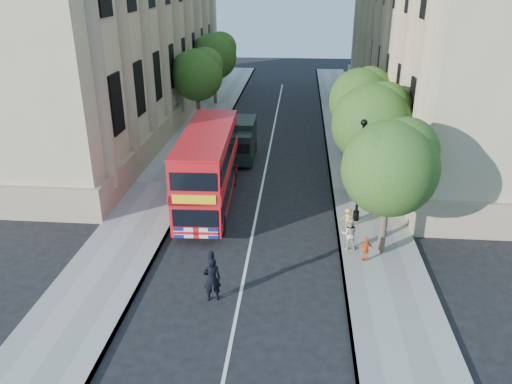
% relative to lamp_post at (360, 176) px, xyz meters
% --- Properties ---
extents(ground, '(120.00, 120.00, 0.00)m').
position_rel_lamp_post_xyz_m(ground, '(-5.00, -6.00, -2.51)').
color(ground, black).
rests_on(ground, ground).
extents(pavement_right, '(3.50, 80.00, 0.12)m').
position_rel_lamp_post_xyz_m(pavement_right, '(0.75, 4.00, -2.45)').
color(pavement_right, gray).
rests_on(pavement_right, ground).
extents(pavement_left, '(3.50, 80.00, 0.12)m').
position_rel_lamp_post_xyz_m(pavement_left, '(-10.75, 4.00, -2.45)').
color(pavement_left, gray).
rests_on(pavement_left, ground).
extents(building_right, '(12.00, 38.00, 18.00)m').
position_rel_lamp_post_xyz_m(building_right, '(8.80, 18.00, 6.49)').
color(building_right, tan).
rests_on(building_right, ground).
extents(building_left, '(12.00, 38.00, 18.00)m').
position_rel_lamp_post_xyz_m(building_left, '(-18.80, 18.00, 6.49)').
color(building_left, tan).
rests_on(building_left, ground).
extents(tree_right_near, '(4.00, 4.00, 6.08)m').
position_rel_lamp_post_xyz_m(tree_right_near, '(0.84, -2.97, 1.74)').
color(tree_right_near, '#473828').
rests_on(tree_right_near, ground).
extents(tree_right_mid, '(4.20, 4.20, 6.37)m').
position_rel_lamp_post_xyz_m(tree_right_mid, '(0.84, 3.03, 1.93)').
color(tree_right_mid, '#473828').
rests_on(tree_right_mid, ground).
extents(tree_right_far, '(4.00, 4.00, 6.15)m').
position_rel_lamp_post_xyz_m(tree_right_far, '(0.84, 9.03, 1.80)').
color(tree_right_far, '#473828').
rests_on(tree_right_far, ground).
extents(tree_left_far, '(4.00, 4.00, 6.30)m').
position_rel_lamp_post_xyz_m(tree_left_far, '(-10.96, 16.03, 1.93)').
color(tree_left_far, '#473828').
rests_on(tree_left_far, ground).
extents(tree_left_back, '(4.20, 4.20, 6.65)m').
position_rel_lamp_post_xyz_m(tree_left_back, '(-10.96, 24.03, 2.20)').
color(tree_left_back, '#473828').
rests_on(tree_left_back, ground).
extents(lamp_post, '(0.32, 0.32, 5.16)m').
position_rel_lamp_post_xyz_m(lamp_post, '(0.00, 0.00, 0.00)').
color(lamp_post, black).
rests_on(lamp_post, pavement_right).
extents(double_decker_bus, '(2.69, 8.87, 4.05)m').
position_rel_lamp_post_xyz_m(double_decker_bus, '(-7.60, 1.29, -0.27)').
color(double_decker_bus, red).
rests_on(double_decker_bus, ground).
extents(box_van, '(1.86, 4.50, 2.57)m').
position_rel_lamp_post_xyz_m(box_van, '(-6.80, 8.75, -1.25)').
color(box_van, black).
rests_on(box_van, ground).
extents(police_constable, '(0.76, 0.60, 1.83)m').
position_rel_lamp_post_xyz_m(police_constable, '(-6.01, -7.01, -1.59)').
color(police_constable, black).
rests_on(police_constable, ground).
extents(woman_pedestrian, '(0.74, 0.58, 1.48)m').
position_rel_lamp_post_xyz_m(woman_pedestrian, '(-0.60, -2.86, -1.65)').
color(woman_pedestrian, beige).
rests_on(woman_pedestrian, pavement_right).
extents(child_a, '(0.70, 0.43, 1.11)m').
position_rel_lamp_post_xyz_m(child_a, '(0.01, -3.85, -1.83)').
color(child_a, orange).
rests_on(child_a, pavement_right).
extents(child_b, '(0.67, 0.44, 0.98)m').
position_rel_lamp_post_xyz_m(child_b, '(-0.48, -0.76, -1.90)').
color(child_b, gold).
rests_on(child_b, pavement_right).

